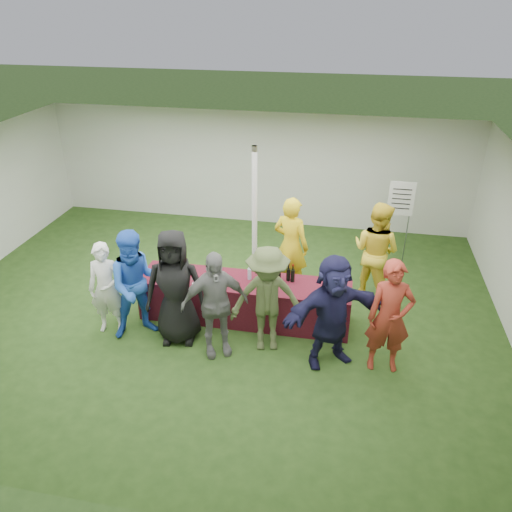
% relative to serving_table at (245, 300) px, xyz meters
% --- Properties ---
extents(ground, '(60.00, 60.00, 0.00)m').
position_rel_serving_table_xyz_m(ground, '(-0.59, 0.15, -0.38)').
color(ground, '#284719').
rests_on(ground, ground).
extents(tent, '(10.00, 10.00, 10.00)m').
position_rel_serving_table_xyz_m(tent, '(-0.09, 1.35, 0.98)').
color(tent, white).
rests_on(tent, ground).
extents(serving_table, '(3.60, 0.80, 0.75)m').
position_rel_serving_table_xyz_m(serving_table, '(0.00, 0.00, 0.00)').
color(serving_table, maroon).
rests_on(serving_table, ground).
extents(wine_bottles, '(0.61, 0.14, 0.32)m').
position_rel_serving_table_xyz_m(wine_bottles, '(0.55, 0.15, 0.50)').
color(wine_bottles, black).
rests_on(wine_bottles, serving_table).
extents(wine_glasses, '(2.85, 0.16, 0.16)m').
position_rel_serving_table_xyz_m(wine_glasses, '(-0.53, -0.25, 0.49)').
color(wine_glasses, silver).
rests_on(wine_glasses, serving_table).
extents(water_bottle, '(0.07, 0.07, 0.23)m').
position_rel_serving_table_xyz_m(water_bottle, '(0.07, 0.08, 0.48)').
color(water_bottle, silver).
rests_on(water_bottle, serving_table).
extents(bar_towel, '(0.25, 0.18, 0.03)m').
position_rel_serving_table_xyz_m(bar_towel, '(1.50, 0.05, 0.39)').
color(bar_towel, white).
rests_on(bar_towel, serving_table).
extents(dump_bucket, '(0.21, 0.21, 0.18)m').
position_rel_serving_table_xyz_m(dump_bucket, '(1.64, -0.22, 0.46)').
color(dump_bucket, slate).
rests_on(dump_bucket, serving_table).
extents(wine_list_sign, '(0.50, 0.03, 1.80)m').
position_rel_serving_table_xyz_m(wine_list_sign, '(2.64, 2.56, 0.94)').
color(wine_list_sign, slate).
rests_on(wine_list_sign, ground).
extents(staff_pourer, '(0.81, 0.67, 1.90)m').
position_rel_serving_table_xyz_m(staff_pourer, '(0.65, 1.06, 0.58)').
color(staff_pourer, yellow).
rests_on(staff_pourer, ground).
extents(staff_back, '(1.14, 1.08, 1.86)m').
position_rel_serving_table_xyz_m(staff_back, '(2.18, 1.20, 0.56)').
color(staff_back, yellow).
rests_on(staff_back, ground).
extents(customer_0, '(0.64, 0.48, 1.61)m').
position_rel_serving_table_xyz_m(customer_0, '(-2.13, -0.75, 0.43)').
color(customer_0, white).
rests_on(customer_0, ground).
extents(customer_1, '(1.14, 1.07, 1.87)m').
position_rel_serving_table_xyz_m(customer_1, '(-1.59, -0.74, 0.56)').
color(customer_1, blue).
rests_on(customer_1, ground).
extents(customer_2, '(1.04, 0.77, 1.94)m').
position_rel_serving_table_xyz_m(customer_2, '(-0.94, -0.77, 0.60)').
color(customer_2, black).
rests_on(customer_2, ground).
extents(customer_3, '(1.12, 0.85, 1.77)m').
position_rel_serving_table_xyz_m(customer_3, '(-0.25, -0.98, 0.51)').
color(customer_3, slate).
rests_on(customer_3, ground).
extents(customer_4, '(1.27, 0.90, 1.79)m').
position_rel_serving_table_xyz_m(customer_4, '(0.52, -0.72, 0.52)').
color(customer_4, '#48542D').
rests_on(customer_4, ground).
extents(customer_5, '(1.74, 1.32, 1.83)m').
position_rel_serving_table_xyz_m(customer_5, '(1.52, -0.88, 0.54)').
color(customer_5, '#1B1A3F').
rests_on(customer_5, ground).
extents(customer_6, '(0.70, 0.50, 1.82)m').
position_rel_serving_table_xyz_m(customer_6, '(2.34, -0.86, 0.53)').
color(customer_6, '#9B2F20').
rests_on(customer_6, ground).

